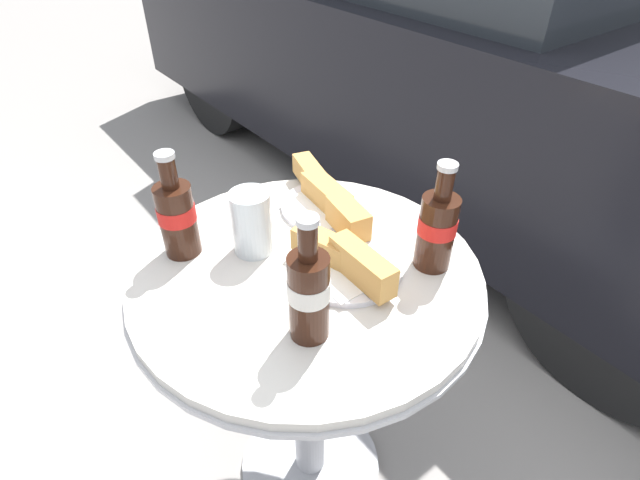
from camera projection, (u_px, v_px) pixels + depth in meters
ground_plane at (310, 465)px, 1.37m from camera, size 30.00×30.00×0.00m
bistro_table at (308, 331)px, 1.05m from camera, size 0.67×0.67×0.71m
cola_bottle_left at (177, 216)px, 0.93m from camera, size 0.07×0.07×0.21m
cola_bottle_right at (437, 228)px, 0.90m from camera, size 0.07×0.07×0.21m
cola_bottle_center at (309, 292)px, 0.76m from camera, size 0.07×0.07×0.23m
drinking_glass at (252, 225)px, 0.95m from camera, size 0.08×0.08×0.13m
lunch_plate_near at (328, 199)px, 1.08m from camera, size 0.32×0.20×0.07m
lunch_plate_far at (346, 262)px, 0.91m from camera, size 0.23×0.20×0.07m
parked_car at (475, 40)px, 2.36m from camera, size 3.88×1.77×1.34m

